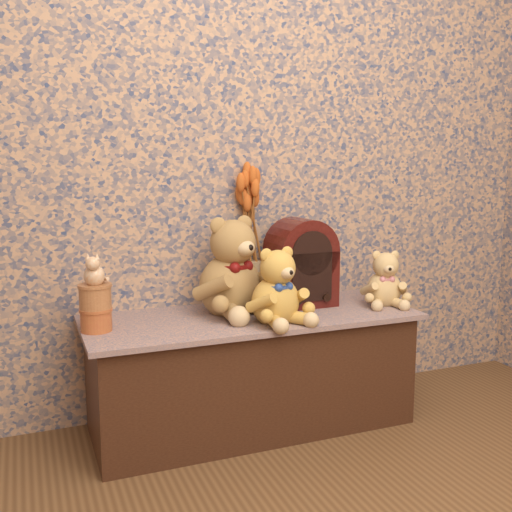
{
  "coord_description": "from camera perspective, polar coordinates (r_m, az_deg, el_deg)",
  "views": [
    {
      "loc": [
        -0.82,
        -0.86,
        1.05
      ],
      "look_at": [
        0.0,
        1.2,
        0.7
      ],
      "focal_mm": 41.58,
      "sensor_mm": 36.0,
      "label": 1
    }
  ],
  "objects": [
    {
      "name": "display_shelf",
      "position": [
        2.41,
        -0.45,
        -10.94
      ],
      "size": [
        1.3,
        0.52,
        0.46
      ],
      "primitive_type": "cube",
      "color": "#35456D",
      "rests_on": "ground"
    },
    {
      "name": "teddy_large",
      "position": [
        2.33,
        -2.51,
        -0.52
      ],
      "size": [
        0.44,
        0.48,
        0.41
      ],
      "primitive_type": null,
      "rotation": [
        0.0,
        0.0,
        0.34
      ],
      "color": "#8E5E37",
      "rests_on": "display_shelf"
    },
    {
      "name": "teddy_medium",
      "position": [
        2.2,
        1.89,
        -2.53
      ],
      "size": [
        0.3,
        0.33,
        0.3
      ],
      "primitive_type": null,
      "rotation": [
        0.0,
        0.0,
        0.23
      ],
      "color": "gold",
      "rests_on": "display_shelf"
    },
    {
      "name": "teddy_small",
      "position": [
        2.53,
        12.26,
        -1.86
      ],
      "size": [
        0.26,
        0.28,
        0.25
      ],
      "primitive_type": null,
      "rotation": [
        0.0,
        0.0,
        -0.32
      ],
      "color": "tan",
      "rests_on": "display_shelf"
    },
    {
      "name": "cathedral_radio",
      "position": [
        2.47,
        4.33,
        -0.57
      ],
      "size": [
        0.27,
        0.2,
        0.36
      ],
      "primitive_type": null,
      "rotation": [
        0.0,
        0.0,
        0.03
      ],
      "color": "#3E0F0B",
      "rests_on": "display_shelf"
    },
    {
      "name": "ceramic_vase",
      "position": [
        2.51,
        -0.57,
        -2.51
      ],
      "size": [
        0.14,
        0.14,
        0.18
      ],
      "primitive_type": "cylinder",
      "rotation": [
        0.0,
        0.0,
        -0.38
      ],
      "color": "tan",
      "rests_on": "display_shelf"
    },
    {
      "name": "dried_stalks",
      "position": [
        2.47,
        -0.58,
        4.21
      ],
      "size": [
        0.26,
        0.26,
        0.41
      ],
      "primitive_type": null,
      "rotation": [
        0.0,
        0.0,
        -0.23
      ],
      "color": "#C6581F",
      "rests_on": "ceramic_vase"
    },
    {
      "name": "biscuit_tin_lower",
      "position": [
        2.18,
        -15.12,
        -5.96
      ],
      "size": [
        0.13,
        0.13,
        0.08
      ],
      "primitive_type": "cylinder",
      "rotation": [
        0.0,
        0.0,
        0.18
      ],
      "color": "#D0873D",
      "rests_on": "display_shelf"
    },
    {
      "name": "biscuit_tin_upper",
      "position": [
        2.16,
        -15.21,
        -3.83
      ],
      "size": [
        0.13,
        0.13,
        0.09
      ],
      "primitive_type": "cylinder",
      "rotation": [
        0.0,
        0.0,
        0.24
      ],
      "color": "tan",
      "rests_on": "biscuit_tin_lower"
    },
    {
      "name": "cat_figurine",
      "position": [
        2.14,
        -15.32,
        -1.16
      ],
      "size": [
        0.11,
        0.11,
        0.12
      ],
      "primitive_type": null,
      "rotation": [
        0.0,
        0.0,
        -0.24
      ],
      "color": "silver",
      "rests_on": "biscuit_tin_upper"
    }
  ]
}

